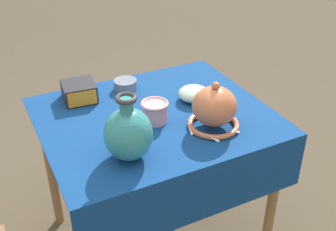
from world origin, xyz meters
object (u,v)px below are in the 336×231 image
at_px(cup_wide_rose, 155,111).
at_px(mosaic_tile_box, 79,92).
at_px(vase_dome_bell, 214,109).
at_px(bowl_shallow_celadon, 194,94).
at_px(vase_tall_bulbous, 128,133).
at_px(pot_squat_slate, 125,85).

bearing_deg(cup_wide_rose, mosaic_tile_box, 125.13).
distance_m(vase_dome_bell, mosaic_tile_box, 0.62).
distance_m(cup_wide_rose, bowl_shallow_celadon, 0.24).
xyz_separation_m(mosaic_tile_box, cup_wide_rose, (0.22, -0.31, 0.01)).
xyz_separation_m(cup_wide_rose, bowl_shallow_celadon, (0.23, 0.08, -0.02)).
bearing_deg(bowl_shallow_celadon, mosaic_tile_box, 152.87).
relative_size(vase_tall_bulbous, cup_wide_rose, 2.18).
height_order(mosaic_tile_box, cup_wide_rose, cup_wide_rose).
bearing_deg(pot_squat_slate, cup_wide_rose, -89.33).
distance_m(vase_tall_bulbous, pot_squat_slate, 0.53).
relative_size(pot_squat_slate, cup_wide_rose, 0.93).
relative_size(mosaic_tile_box, cup_wide_rose, 1.38).
distance_m(mosaic_tile_box, cup_wide_rose, 0.38).
relative_size(vase_dome_bell, pot_squat_slate, 2.07).
relative_size(vase_dome_bell, mosaic_tile_box, 1.40).
relative_size(cup_wide_rose, bowl_shallow_celadon, 0.82).
xyz_separation_m(mosaic_tile_box, pot_squat_slate, (0.22, -0.00, -0.02)).
distance_m(mosaic_tile_box, bowl_shallow_celadon, 0.51).
bearing_deg(vase_tall_bulbous, vase_dome_bell, 5.54).
relative_size(mosaic_tile_box, bowl_shallow_celadon, 1.13).
bearing_deg(cup_wide_rose, pot_squat_slate, 90.67).
bearing_deg(mosaic_tile_box, cup_wide_rose, -49.61).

